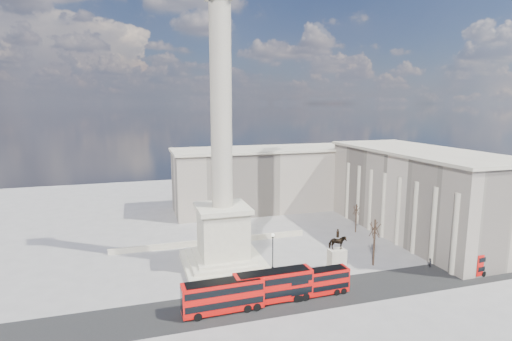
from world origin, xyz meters
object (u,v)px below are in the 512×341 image
object	(u,v)px
red_bus_a	(223,296)
red_bus_b	(274,286)
red_bus_d	(493,260)
equestrian_statue	(337,257)
nelsons_column	(222,194)
red_bus_c	(318,282)
pedestrian_standing	(430,263)
pedestrian_walking	(341,274)
victorian_lamp	(273,249)
pedestrian_crossing	(305,269)

from	to	relation	value
red_bus_a	red_bus_b	xyz separation A→B (m)	(7.56, 0.75, 0.05)
red_bus_d	equestrian_statue	xyz separation A→B (m)	(-25.48, 7.67, 0.52)
nelsons_column	red_bus_c	distance (m)	21.75
nelsons_column	pedestrian_standing	distance (m)	38.33
nelsons_column	pedestrian_walking	bearing A→B (deg)	-33.99
pedestrian_standing	victorian_lamp	bearing A→B (deg)	-42.60
pedestrian_standing	pedestrian_walking	bearing A→B (deg)	-28.42
victorian_lamp	red_bus_d	bearing A→B (deg)	-17.60
victorian_lamp	red_bus_a	bearing A→B (deg)	-134.46
red_bus_a	red_bus_d	xyz separation A→B (m)	(46.86, -0.06, -0.33)
red_bus_c	pedestrian_crossing	xyz separation A→B (m)	(1.22, 7.20, -1.18)
red_bus_b	red_bus_c	size ratio (longest dim) A/B	1.17
equestrian_statue	pedestrian_standing	bearing A→B (deg)	-10.61
red_bus_d	victorian_lamp	xyz separation A→B (m)	(-35.78, 11.35, 1.80)
red_bus_a	red_bus_d	bearing A→B (deg)	-1.69
red_bus_b	pedestrian_walking	bearing A→B (deg)	15.11
nelsons_column	pedestrian_walking	distance (m)	23.79
red_bus_c	pedestrian_standing	bearing A→B (deg)	7.11
red_bus_d	pedestrian_walking	world-z (taller)	red_bus_d
red_bus_b	pedestrian_standing	size ratio (longest dim) A/B	7.18
red_bus_a	victorian_lamp	bearing A→B (deg)	43.93
red_bus_c	victorian_lamp	world-z (taller)	victorian_lamp
red_bus_a	pedestrian_standing	size ratio (longest dim) A/B	7.04
nelsons_column	equestrian_statue	distance (m)	22.36
equestrian_statue	pedestrian_standing	world-z (taller)	equestrian_statue
red_bus_d	pedestrian_standing	bearing A→B (deg)	147.51
red_bus_b	victorian_lamp	distance (m)	11.19
red_bus_c	equestrian_statue	xyz separation A→B (m)	(6.86, 6.85, 0.50)
pedestrian_walking	pedestrian_crossing	size ratio (longest dim) A/B	1.07
nelsons_column	red_bus_b	xyz separation A→B (m)	(4.14, -15.25, -10.47)
pedestrian_crossing	red_bus_a	bearing A→B (deg)	78.43
red_bus_c	equestrian_statue	world-z (taller)	equestrian_statue
equestrian_statue	pedestrian_standing	size ratio (longest dim) A/B	4.69
nelsons_column	pedestrian_standing	world-z (taller)	nelsons_column
red_bus_c	red_bus_d	distance (m)	32.35
nelsons_column	red_bus_a	world-z (taller)	nelsons_column
red_bus_d	equestrian_statue	world-z (taller)	equestrian_statue
pedestrian_walking	red_bus_a	bearing A→B (deg)	169.10
victorian_lamp	pedestrian_crossing	world-z (taller)	victorian_lamp
nelsons_column	pedestrian_crossing	bearing A→B (deg)	-33.15
red_bus_d	pedestrian_walking	bearing A→B (deg)	164.74
victorian_lamp	nelsons_column	bearing A→B (deg)	148.37
red_bus_b	victorian_lamp	size ratio (longest dim) A/B	1.76
pedestrian_standing	pedestrian_crossing	distance (m)	22.44
nelsons_column	pedestrian_crossing	size ratio (longest dim) A/B	27.44
red_bus_b	red_bus_c	bearing A→B (deg)	-1.08
red_bus_d	victorian_lamp	size ratio (longest dim) A/B	1.50
victorian_lamp	pedestrian_crossing	distance (m)	6.45
red_bus_b	equestrian_statue	distance (m)	15.42
victorian_lamp	pedestrian_walking	distance (m)	11.95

